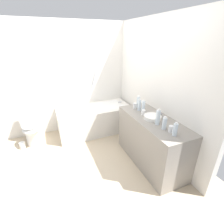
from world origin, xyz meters
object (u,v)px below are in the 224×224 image
(water_bottle_4, at_px, (164,123))
(sink_faucet, at_px, (161,115))
(water_bottle_1, at_px, (138,102))
(drinking_glass_0, at_px, (135,106))
(water_bottle_5, at_px, (139,105))
(water_bottle_2, at_px, (158,117))
(water_bottle_0, at_px, (175,129))
(bathtub, at_px, (95,119))
(toilet_paper_roll, at_px, (23,145))
(water_bottle_3, at_px, (143,107))
(toilet, at_px, (31,127))
(drinking_glass_1, at_px, (171,129))
(sink_basin, at_px, (153,117))
(drinking_glass_2, at_px, (144,112))

(water_bottle_4, bearing_deg, sink_faucet, 57.23)
(water_bottle_1, bearing_deg, drinking_glass_0, -169.80)
(water_bottle_5, bearing_deg, sink_faucet, -63.33)
(water_bottle_2, relative_size, drinking_glass_0, 2.39)
(water_bottle_0, distance_m, water_bottle_1, 1.04)
(water_bottle_0, height_order, water_bottle_2, water_bottle_2)
(bathtub, distance_m, toilet_paper_roll, 1.58)
(water_bottle_3, height_order, water_bottle_4, water_bottle_3)
(water_bottle_2, height_order, water_bottle_4, water_bottle_2)
(bathtub, distance_m, water_bottle_4, 1.91)
(water_bottle_0, distance_m, drinking_glass_0, 1.02)
(toilet, relative_size, drinking_glass_1, 7.21)
(water_bottle_3, xyz_separation_m, drinking_glass_0, (-0.04, 0.21, -0.06))
(sink_basin, relative_size, water_bottle_4, 1.43)
(drinking_glass_0, xyz_separation_m, toilet_paper_roll, (-2.07, 0.80, -0.83))
(sink_faucet, height_order, water_bottle_3, water_bottle_3)
(toilet, distance_m, sink_faucet, 2.58)
(sink_basin, bearing_deg, water_bottle_3, 91.72)
(bathtub, bearing_deg, sink_basin, -67.79)
(water_bottle_1, distance_m, drinking_glass_2, 0.33)
(toilet, bearing_deg, water_bottle_4, 45.00)
(toilet, bearing_deg, water_bottle_5, 59.59)
(sink_faucet, relative_size, drinking_glass_1, 1.56)
(water_bottle_2, height_order, drinking_glass_2, water_bottle_2)
(drinking_glass_0, bearing_deg, water_bottle_5, -72.94)
(water_bottle_2, relative_size, water_bottle_5, 1.14)
(drinking_glass_1, distance_m, toilet_paper_roll, 2.85)
(sink_basin, height_order, water_bottle_0, water_bottle_0)
(toilet_paper_roll, bearing_deg, drinking_glass_2, -27.90)
(sink_faucet, xyz_separation_m, toilet_paper_roll, (-2.30, 1.28, -0.81))
(water_bottle_3, bearing_deg, water_bottle_0, -91.65)
(drinking_glass_1, bearing_deg, toilet, 135.50)
(water_bottle_1, bearing_deg, bathtub, 123.77)
(bathtub, distance_m, drinking_glass_2, 1.43)
(sink_basin, height_order, water_bottle_1, water_bottle_1)
(water_bottle_1, bearing_deg, water_bottle_4, -95.30)
(sink_basin, bearing_deg, water_bottle_0, -93.35)
(toilet, relative_size, sink_basin, 2.49)
(toilet, bearing_deg, water_bottle_2, 47.63)
(drinking_glass_1, bearing_deg, bathtub, 106.65)
(water_bottle_0, height_order, drinking_glass_1, water_bottle_0)
(water_bottle_3, bearing_deg, drinking_glass_1, -90.81)
(sink_faucet, bearing_deg, water_bottle_3, 123.32)
(sink_basin, bearing_deg, drinking_glass_0, 96.18)
(water_bottle_5, bearing_deg, bathtub, 118.44)
(toilet, height_order, drinking_glass_0, drinking_glass_0)
(sink_faucet, distance_m, water_bottle_4, 0.41)
(water_bottle_0, distance_m, water_bottle_3, 0.81)
(water_bottle_0, bearing_deg, bathtub, 105.56)
(water_bottle_2, xyz_separation_m, water_bottle_5, (0.03, 0.57, -0.01))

